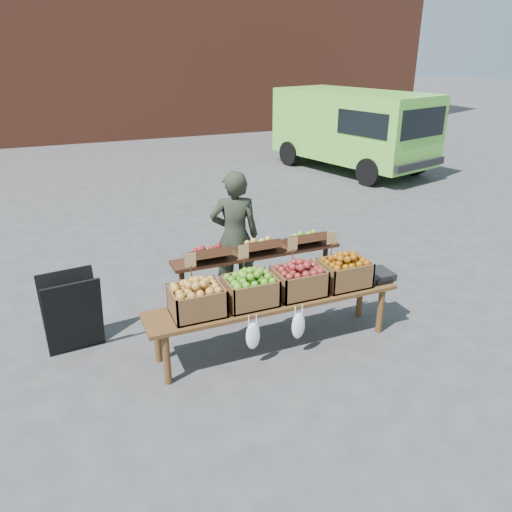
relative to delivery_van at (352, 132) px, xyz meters
name	(u,v)px	position (x,y,z in m)	size (l,w,h in m)	color
ground	(301,316)	(-4.71, -6.33, -0.98)	(80.00, 80.00, 0.00)	#424244
delivery_van	(352,132)	(0.00, 0.00, 0.00)	(2.01, 4.38, 1.96)	#69CF40
vendor	(235,236)	(-5.25, -5.54, -0.16)	(0.60, 0.39, 1.64)	#252B1F
chalkboard_sign	(72,313)	(-7.22, -6.03, -0.55)	(0.57, 0.31, 0.86)	black
back_table	(258,274)	(-5.16, -6.06, -0.46)	(2.10, 0.44, 1.04)	#331B0F
display_bench	(274,322)	(-5.27, -6.78, -0.70)	(2.70, 0.56, 0.57)	#513217
crate_golden_apples	(197,301)	(-6.10, -6.78, -0.27)	(0.50, 0.40, 0.28)	#AD9827
crate_russet_pears	(250,291)	(-5.55, -6.78, -0.27)	(0.50, 0.40, 0.28)	#3A811C
crate_red_apples	(299,282)	(-5.00, -6.78, -0.27)	(0.50, 0.40, 0.28)	maroon
crate_green_apples	(344,273)	(-4.45, -6.78, -0.27)	(0.50, 0.40, 0.28)	#874A0D
weighing_scale	(376,275)	(-4.02, -6.78, -0.37)	(0.34, 0.30, 0.08)	black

